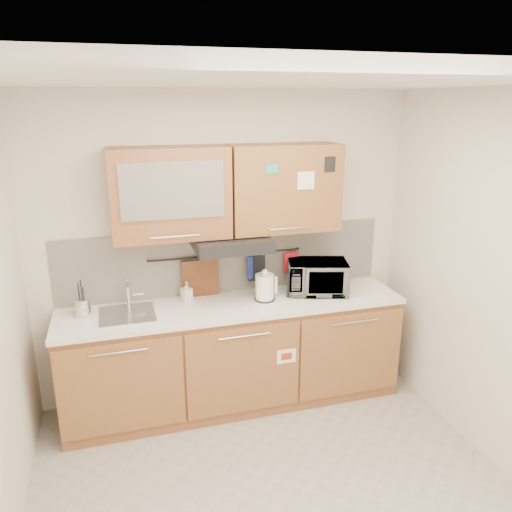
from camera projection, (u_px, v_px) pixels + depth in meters
floor at (279, 501)px, 3.26m from camera, size 3.20×3.20×0.00m
ceiling at (286, 81)px, 2.49m from camera, size 3.20×3.20×0.00m
wall_back at (225, 249)px, 4.25m from camera, size 3.20×0.00×3.20m
wall_right at (511, 291)px, 3.30m from camera, size 0.00×3.00×3.00m
base_cabinet at (235, 359)px, 4.23m from camera, size 2.80×0.64×0.88m
countertop at (234, 306)px, 4.09m from camera, size 2.82×0.62×0.04m
backsplash at (225, 260)px, 4.27m from camera, size 2.80×0.02×0.56m
upper_cabinets at (228, 190)px, 3.93m from camera, size 1.82×0.37×0.70m
range_hood at (231, 243)px, 3.99m from camera, size 0.60×0.46×0.10m
sink at (127, 314)px, 3.87m from camera, size 0.42×0.40×0.26m
utensil_rail at (226, 255)px, 4.22m from camera, size 1.30×0.02×0.02m
utensil_crock at (83, 307)px, 3.82m from camera, size 0.14×0.14×0.29m
kettle at (265, 288)px, 4.13m from camera, size 0.19×0.17×0.27m
toaster at (304, 282)px, 4.24m from camera, size 0.33×0.27×0.22m
microwave at (317, 277)px, 4.28m from camera, size 0.57×0.46×0.28m
soap_bottle at (187, 291)px, 4.10m from camera, size 0.10×0.10×0.17m
cutting_board at (200, 282)px, 4.21m from camera, size 0.31×0.03×0.38m
oven_mitt at (253, 266)px, 4.30m from camera, size 0.12×0.08×0.20m
dark_pouch at (256, 268)px, 4.31m from camera, size 0.15×0.04×0.23m
pot_holder at (291, 262)px, 4.39m from camera, size 0.14×0.05×0.18m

